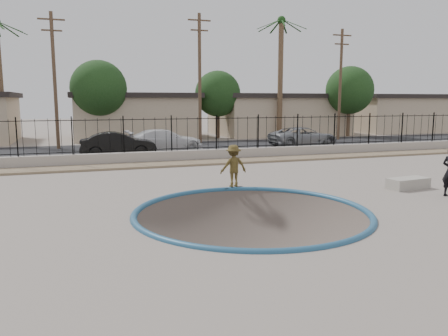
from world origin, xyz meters
The scene contains 23 objects.
ground centered at (0.00, 12.00, -1.10)m, with size 120.00×120.00×2.20m, color gray.
bowl_pit centered at (0.00, -1.00, 0.00)m, with size 6.84×6.84×1.80m, color #473E36, non-canonical shape.
coping_ring centered at (0.00, -1.00, 0.00)m, with size 7.04×7.04×0.20m, color #255578.
rock_strip centered at (0.00, 9.20, 0.06)m, with size 42.00×1.60×0.11m, color #968262.
retaining_wall centered at (0.00, 10.30, 0.30)m, with size 42.00×0.45×0.60m, color #A0968D.
fence centered at (0.00, 10.30, 1.50)m, with size 40.00×0.04×1.80m.
street centered at (0.00, 17.00, 0.02)m, with size 90.00×8.00×0.04m, color black.
house_center centered at (0.00, 26.50, 1.97)m, with size 10.60×8.60×3.90m.
house_east centered at (14.00, 26.50, 1.97)m, with size 12.60×8.60×3.90m.
house_east_far centered at (28.00, 26.50, 1.97)m, with size 11.60×8.60×3.90m.
palm_right centered at (12.00, 22.00, 7.33)m, with size 2.30×2.30×10.30m.
utility_pole_left centered at (-6.00, 19.00, 4.70)m, with size 1.70×0.24×9.00m.
utility_pole_mid centered at (4.00, 19.00, 4.96)m, with size 1.70×0.24×9.50m.
utility_pole_right centered at (16.00, 19.00, 4.70)m, with size 1.70×0.24×9.00m.
street_tree_left centered at (-3.00, 23.00, 4.19)m, with size 4.32×4.32×6.36m.
street_tree_mid centered at (7.00, 24.00, 3.84)m, with size 3.96×3.96×5.83m.
street_tree_right centered at (19.00, 22.00, 4.19)m, with size 4.32×4.32×6.36m.
skater centered at (0.67, 2.44, 0.78)m, with size 1.01×0.58×1.56m, color brown.
skateboard centered at (0.67, 2.44, 0.06)m, with size 0.80×0.29×0.07m.
concrete_ledge centered at (6.92, 0.45, 0.20)m, with size 1.60×0.70×0.40m, color #A39C91.
car_b centered at (-2.52, 13.40, 0.74)m, with size 1.50×4.30×1.42m, color black.
car_c centered at (0.55, 15.00, 0.75)m, with size 1.99×4.90×1.42m, color white.
car_d centered at (10.51, 15.00, 0.72)m, with size 2.28×4.94×1.37m, color gray.
Camera 1 is at (-4.77, -12.57, 3.27)m, focal length 35.00 mm.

